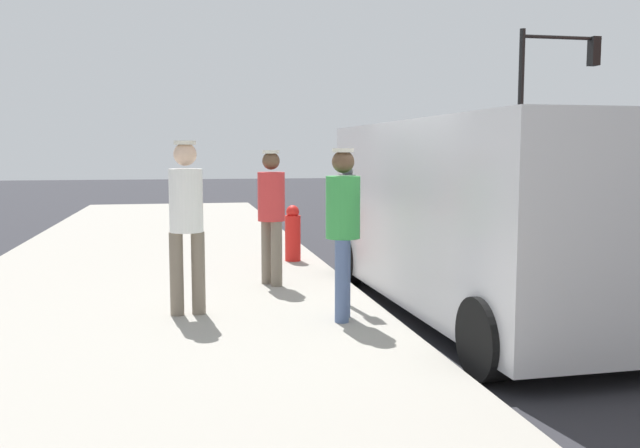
{
  "coord_description": "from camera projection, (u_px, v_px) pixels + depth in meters",
  "views": [
    {
      "loc": [
        3.08,
        6.66,
        1.82
      ],
      "look_at": [
        1.65,
        -0.52,
        1.05
      ],
      "focal_mm": 38.51,
      "sensor_mm": 36.0,
      "label": 1
    }
  ],
  "objects": [
    {
      "name": "ground_plane",
      "position": [
        482.0,
        324.0,
        7.29
      ],
      "size": [
        80.0,
        80.0,
        0.0
      ],
      "primitive_type": "plane",
      "color": "#2D2D33"
    },
    {
      "name": "fire_hydrant",
      "position": [
        293.0,
        234.0,
        10.52
      ],
      "size": [
        0.24,
        0.24,
        0.86
      ],
      "color": "red",
      "rests_on": "sidewalk_slab"
    },
    {
      "name": "pedestrian_in_white",
      "position": [
        186.0,
        215.0,
        6.98
      ],
      "size": [
        0.36,
        0.34,
        1.78
      ],
      "color": "#726656",
      "rests_on": "sidewalk_slab"
    },
    {
      "name": "pedestrian_in_green",
      "position": [
        343.0,
        222.0,
        6.77
      ],
      "size": [
        0.34,
        0.35,
        1.71
      ],
      "color": "#4C608C",
      "rests_on": "sidewalk_slab"
    },
    {
      "name": "traffic_light_corner",
      "position": [
        548.0,
        91.0,
        19.25
      ],
      "size": [
        2.48,
        0.42,
        5.2
      ],
      "color": "black",
      "rests_on": "ground"
    },
    {
      "name": "parked_van",
      "position": [
        483.0,
        213.0,
        7.55
      ],
      "size": [
        2.24,
        5.25,
        2.15
      ],
      "color": "#BCBCC1",
      "rests_on": "ground"
    },
    {
      "name": "pedestrian_in_red",
      "position": [
        271.0,
        208.0,
        8.57
      ],
      "size": [
        0.34,
        0.34,
        1.69
      ],
      "color": "#726656",
      "rests_on": "sidewalk_slab"
    },
    {
      "name": "sidewalk_slab",
      "position": [
        142.0,
        334.0,
        6.6
      ],
      "size": [
        5.0,
        32.0,
        0.15
      ],
      "primitive_type": "cube",
      "color": "#9E998E",
      "rests_on": "ground"
    },
    {
      "name": "parking_meter_near",
      "position": [
        347.0,
        211.0,
        7.41
      ],
      "size": [
        0.14,
        0.18,
        1.52
      ],
      "color": "gray",
      "rests_on": "sidewalk_slab"
    }
  ]
}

